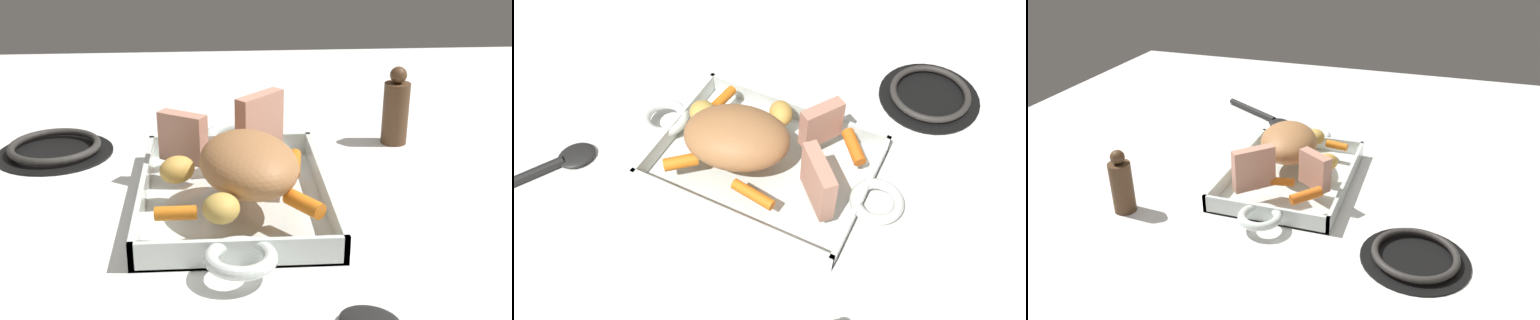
% 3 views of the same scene
% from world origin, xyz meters
% --- Properties ---
extents(ground_plane, '(1.66, 1.66, 0.00)m').
position_xyz_m(ground_plane, '(0.00, 0.00, 0.00)').
color(ground_plane, white).
extents(roasting_dish, '(0.44, 0.24, 0.03)m').
position_xyz_m(roasting_dish, '(0.00, 0.00, 0.01)').
color(roasting_dish, silver).
rests_on(roasting_dish, ground_plane).
extents(pork_roast, '(0.18, 0.15, 0.07)m').
position_xyz_m(pork_roast, '(0.04, 0.02, 0.07)').
color(pork_roast, '#A76F42').
rests_on(pork_roast, roasting_dish).
extents(roast_slice_outer, '(0.05, 0.07, 0.07)m').
position_xyz_m(roast_slice_outer, '(-0.06, -0.07, 0.07)').
color(roast_slice_outer, tan).
rests_on(roast_slice_outer, roasting_dish).
extents(roast_slice_thin, '(0.07, 0.07, 0.08)m').
position_xyz_m(roast_slice_thin, '(-0.10, 0.04, 0.07)').
color(roast_slice_thin, tan).
rests_on(roast_slice_thin, roasting_dish).
extents(baby_carrot_southeast, '(0.02, 0.05, 0.02)m').
position_xyz_m(baby_carrot_southeast, '(-0.08, -0.01, 0.04)').
color(baby_carrot_southeast, orange).
rests_on(baby_carrot_southeast, roasting_dish).
extents(baby_carrot_southwest, '(0.05, 0.06, 0.03)m').
position_xyz_m(baby_carrot_southwest, '(-0.12, -0.07, 0.04)').
color(baby_carrot_southwest, orange).
rests_on(baby_carrot_southwest, roasting_dish).
extents(baby_carrot_short, '(0.02, 0.05, 0.02)m').
position_xyz_m(baby_carrot_short, '(0.11, -0.07, 0.04)').
color(baby_carrot_short, orange).
rests_on(baby_carrot_short, roasting_dish).
extents(baby_carrot_center_right, '(0.05, 0.05, 0.02)m').
position_xyz_m(baby_carrot_center_right, '(0.10, 0.08, 0.04)').
color(baby_carrot_center_right, orange).
rests_on(baby_carrot_center_right, roasting_dish).
extents(baby_carrot_center_left, '(0.07, 0.03, 0.02)m').
position_xyz_m(baby_carrot_center_left, '(-0.02, 0.08, 0.04)').
color(baby_carrot_center_left, orange).
rests_on(baby_carrot_center_left, roasting_dish).
extents(potato_whole, '(0.06, 0.06, 0.03)m').
position_xyz_m(potato_whole, '(0.01, -0.07, 0.05)').
color(potato_whole, gold).
rests_on(potato_whole, roasting_dish).
extents(potato_near_roast, '(0.06, 0.06, 0.03)m').
position_xyz_m(potato_near_roast, '(0.12, -0.02, 0.05)').
color(potato_near_roast, gold).
rests_on(potato_near_roast, roasting_dish).
extents(stove_burner_rear, '(0.18, 0.18, 0.02)m').
position_xyz_m(stove_burner_rear, '(-0.19, -0.27, 0.01)').
color(stove_burner_rear, black).
rests_on(stove_burner_rear, ground_plane).
extents(serving_spoon, '(0.15, 0.22, 0.02)m').
position_xyz_m(serving_spoon, '(0.31, 0.17, 0.01)').
color(serving_spoon, black).
rests_on(serving_spoon, ground_plane).
extents(pepper_mill, '(0.04, 0.04, 0.12)m').
position_xyz_m(pepper_mill, '(-0.20, 0.26, 0.06)').
color(pepper_mill, '#4C331E').
rests_on(pepper_mill, ground_plane).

